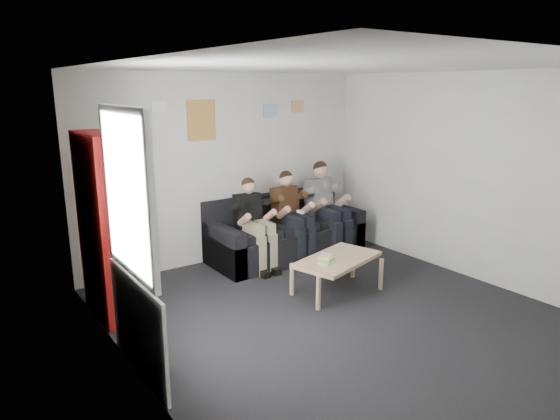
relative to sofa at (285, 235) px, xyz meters
The scene contains 14 objects.
room_shell 2.40m from the sofa, 108.97° to the right, with size 5.00×5.00×5.00m.
sofa is the anchor object (origin of this frame).
bookshelf 2.91m from the sofa, 169.80° to the right, with size 0.31×0.92×2.04m.
coffee_table 1.54m from the sofa, 100.53° to the right, with size 1.13×0.62×0.45m.
game_cases 1.60m from the sofa, 107.40° to the right, with size 0.26×0.23×0.06m.
person_left 0.76m from the sofa, 162.79° to the right, with size 0.36×0.77×1.28m.
person_middle 0.40m from the sofa, 90.00° to the right, with size 0.38×0.81×1.31m.
person_right 0.78m from the sofa, 17.78° to the right, with size 0.42×0.90×1.40m.
radiator 3.41m from the sofa, 146.98° to the right, with size 0.10×0.64×0.60m.
window 3.54m from the sofa, 147.65° to the right, with size 0.05×1.30×2.36m.
poster_large 2.09m from the sofa, 158.69° to the left, with size 0.42×0.01×0.55m, color gold.
poster_blue 1.87m from the sofa, 84.27° to the left, with size 0.25×0.01×0.20m, color #4193E0.
poster_pink 2.00m from the sofa, 38.47° to the left, with size 0.22×0.01×0.18m, color #DD4598.
poster_sign 2.61m from the sofa, 165.80° to the left, with size 0.20×0.01×0.14m, color white.
Camera 1 is at (-3.50, -3.81, 2.51)m, focal length 32.00 mm.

